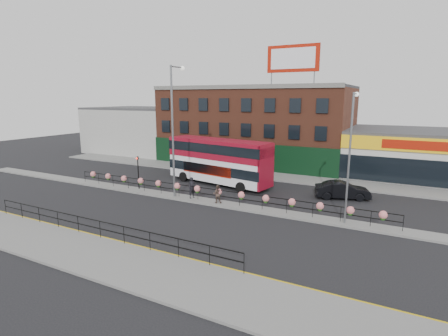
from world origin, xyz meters
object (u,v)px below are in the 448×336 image
at_px(double_decker_bus, 219,157).
at_px(lamp_column_east, 351,147).
at_px(car, 342,190).
at_px(lamp_column_west, 174,120).
at_px(pedestrian_b, 217,194).
at_px(pedestrian_a, 192,188).

height_order(double_decker_bus, lamp_column_east, lamp_column_east).
distance_m(double_decker_bus, car, 12.46).
bearing_deg(lamp_column_west, car, 25.59).
bearing_deg(pedestrian_b, lamp_column_east, 159.50).
distance_m(pedestrian_a, lamp_column_east, 13.76).
xyz_separation_m(car, lamp_column_west, (-13.44, -6.44, 6.16)).
bearing_deg(double_decker_bus, pedestrian_b, -62.40).
bearing_deg(pedestrian_b, double_decker_bus, -84.01).
distance_m(double_decker_bus, pedestrian_a, 6.24).
bearing_deg(lamp_column_west, pedestrian_b, -3.77).
bearing_deg(pedestrian_b, car, -164.93).
xyz_separation_m(double_decker_bus, lamp_column_east, (13.56, -5.99, 2.67)).
relative_size(car, lamp_column_east, 0.55).
relative_size(pedestrian_a, pedestrian_b, 1.21).
bearing_deg(lamp_column_east, double_decker_bus, 156.16).
xyz_separation_m(pedestrian_b, lamp_column_east, (10.32, 0.20, 4.63)).
bearing_deg(lamp_column_east, car, 101.16).
height_order(double_decker_bus, car, double_decker_bus).
distance_m(car, lamp_column_west, 16.13).
xyz_separation_m(double_decker_bus, lamp_column_west, (-1.17, -5.90, 4.06)).
height_order(pedestrian_a, pedestrian_b, pedestrian_a).
xyz_separation_m(pedestrian_a, lamp_column_west, (-1.72, 0.05, 5.85)).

